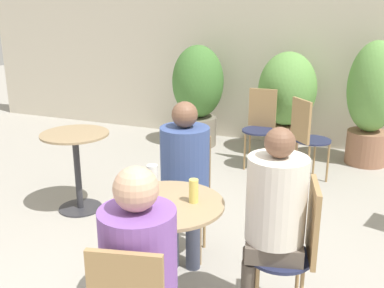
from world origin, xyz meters
TOP-DOWN VIEW (x-y plane):
  - storefront_wall at (0.00, 4.19)m, footprint 10.00×0.06m
  - cafe_table_near at (-0.01, 0.24)m, footprint 0.69×0.69m
  - cafe_table_far at (-1.44, 1.29)m, footprint 0.63×0.63m
  - bistro_chair_1 at (0.74, 0.42)m, footprint 0.42×0.40m
  - bistro_chair_2 at (-0.19, 0.99)m, footprint 0.40×0.42m
  - bistro_chair_3 at (-0.14, 3.14)m, footprint 0.39×0.39m
  - bistro_chair_5 at (0.45, 2.83)m, footprint 0.45×0.44m
  - seated_person_0 at (0.13, -0.37)m, footprint 0.37×0.40m
  - seated_person_1 at (0.60, 0.38)m, footprint 0.39×0.36m
  - seated_person_2 at (-0.16, 0.85)m, footprint 0.38×0.41m
  - beer_glass_0 at (-0.15, 0.32)m, footprint 0.07×0.07m
  - beer_glass_1 at (-0.06, 0.09)m, footprint 0.07×0.07m
  - beer_glass_2 at (0.13, 0.31)m, footprint 0.06×0.06m
  - potted_plant_0 at (-1.13, 3.64)m, footprint 0.70×0.70m
  - potted_plant_1 at (0.06, 3.72)m, footprint 0.74×0.74m
  - potted_plant_2 at (1.07, 3.69)m, footprint 0.61×0.61m

SIDE VIEW (x-z plane):
  - cafe_table_far at x=-1.44m, z-range 0.15..0.91m
  - cafe_table_near at x=-0.01m, z-range 0.18..0.94m
  - bistro_chair_1 at x=0.74m, z-range 0.09..1.02m
  - bistro_chair_2 at x=-0.19m, z-range 0.09..1.02m
  - bistro_chair_3 at x=-0.14m, z-range 0.09..1.02m
  - bistro_chair_5 at x=0.45m, z-range 0.09..1.02m
  - seated_person_0 at x=0.13m, z-range 0.11..1.34m
  - seated_person_2 at x=-0.16m, z-range 0.11..1.35m
  - seated_person_1 at x=0.60m, z-range 0.12..1.37m
  - potted_plant_0 at x=-1.13m, z-range 0.07..1.45m
  - potted_plant_1 at x=0.06m, z-range 0.13..1.46m
  - potted_plant_2 at x=1.07m, z-range 0.06..1.55m
  - beer_glass_1 at x=-0.06m, z-range 0.76..0.90m
  - beer_glass_2 at x=0.13m, z-range 0.76..0.90m
  - beer_glass_0 at x=-0.15m, z-range 0.76..0.95m
  - storefront_wall at x=0.00m, z-range 0.00..3.00m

